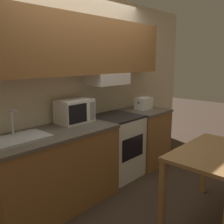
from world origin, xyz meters
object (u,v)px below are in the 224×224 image
Objects in this scene: stove_range at (116,146)px; dining_table at (216,162)px; toaster at (144,103)px; sink_basin at (20,138)px; microwave at (75,111)px.

stove_range reaches higher than dining_table.
toaster is 2.13m from sink_basin.
sink_basin is 1.98m from dining_table.
stove_range is 1.52m from sink_basin.
sink_basin is at bearing -179.33° from toaster.
toaster is (0.67, 0.00, 0.54)m from stove_range.
microwave is at bearing 9.95° from sink_basin.
microwave reaches higher than toaster.
microwave is 0.83m from sink_basin.
dining_table is (-0.79, -1.46, -0.34)m from toaster.
sink_basin reaches higher than toaster.
dining_table is at bearing -47.07° from sink_basin.
stove_range is 0.83× the size of dining_table.
sink_basin reaches higher than dining_table.
microwave is (-0.64, 0.12, 0.60)m from stove_range.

